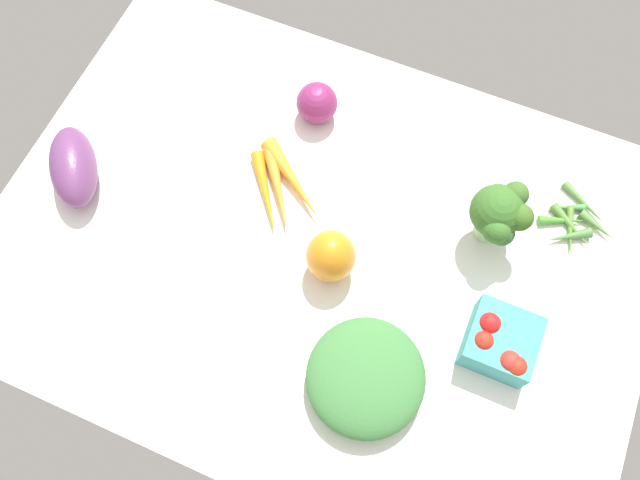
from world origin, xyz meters
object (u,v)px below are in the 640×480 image
leafy_greens_clump (366,377)px  broccoli_head (500,215)px  carrot_bunch (282,186)px  berry_basket (501,342)px  red_onion_center (317,103)px  eggplant (73,167)px  okra_pile (575,223)px  bell_pepper_orange (331,256)px

leafy_greens_clump → broccoli_head: size_ratio=1.45×
leafy_greens_clump → carrot_bunch: leafy_greens_clump is taller
berry_basket → carrot_bunch: 41.84cm
red_onion_center → berry_basket: bearing=146.0°
leafy_greens_clump → broccoli_head: (-9.64, -29.35, 4.70)cm
eggplant → okra_pile: eggplant is taller
okra_pile → leafy_greens_clump: 42.57cm
bell_pepper_orange → red_onion_center: bearing=-62.7°
red_onion_center → okra_pile: bearing=176.1°
okra_pile → leafy_greens_clump: leafy_greens_clump is taller
leafy_greens_clump → broccoli_head: 31.25cm
okra_pile → red_onion_center: 46.54cm
berry_basket → broccoli_head: (6.53, -17.16, 4.37)cm
broccoli_head → okra_pile: bearing=-150.3°
carrot_bunch → eggplant: bearing=19.1°
eggplant → bell_pepper_orange: bearing=-124.0°
bell_pepper_orange → leafy_greens_clump: bell_pepper_orange is taller
leafy_greens_clump → broccoli_head: bearing=-108.2°
berry_basket → leafy_greens_clump: (16.17, 12.20, -0.33)cm
broccoli_head → red_onion_center: size_ratio=1.72×
okra_pile → broccoli_head: size_ratio=1.09×
broccoli_head → carrot_bunch: bearing=9.3°
carrot_bunch → bell_pepper_orange: bearing=143.1°
bell_pepper_orange → leafy_greens_clump: 18.49cm
broccoli_head → red_onion_center: broccoli_head is taller
leafy_greens_clump → berry_basket: bearing=-143.0°
broccoli_head → red_onion_center: bearing=-16.7°
broccoli_head → eggplant: bearing=14.2°
berry_basket → okra_pile: berry_basket is taller
berry_basket → eggplant: bearing=-0.5°
berry_basket → okra_pile: size_ratio=0.75×
berry_basket → red_onion_center: berry_basket is taller
okra_pile → carrot_bunch: 47.59cm
eggplant → berry_basket: 71.93cm
leafy_greens_clump → carrot_bunch: 33.86cm
broccoli_head → carrot_bunch: (33.59, 5.48, -6.40)cm
leafy_greens_clump → red_onion_center: 46.48cm
berry_basket → okra_pile: (-5.79, -24.20, -2.59)cm
red_onion_center → carrot_bunch: size_ratio=0.42×
okra_pile → leafy_greens_clump: bearing=58.9°
bell_pepper_orange → berry_basket: bearing=175.3°
bell_pepper_orange → okra_pile: bearing=-146.7°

